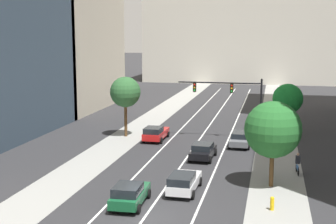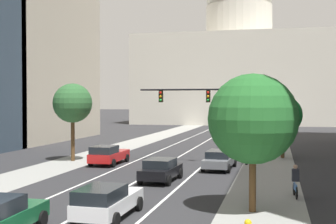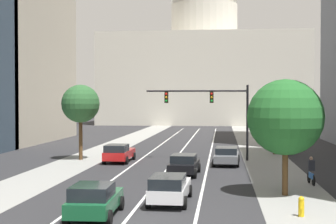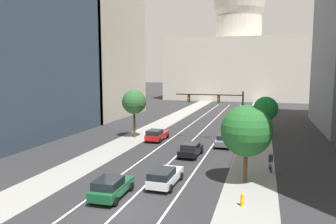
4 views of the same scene
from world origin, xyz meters
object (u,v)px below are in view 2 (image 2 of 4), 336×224
object	(u,v)px
car_gray	(219,159)
cyclist	(295,181)
street_tree_far_right	(253,119)
traffic_signal_mast	(211,105)
car_white	(107,201)
car_black	(161,169)
street_tree_near_right	(283,115)
street_tree_near_left	(73,103)
car_red	(108,155)
capitol_building	(239,63)

from	to	relation	value
car_gray	cyclist	xyz separation A→B (m)	(5.05, -8.90, 0.11)
car_gray	street_tree_far_right	bearing A→B (deg)	-163.80
traffic_signal_mast	cyclist	distance (m)	13.82
car_white	street_tree_far_right	world-z (taller)	street_tree_far_right
car_black	street_tree_near_right	xyz separation A→B (m)	(7.58, 13.97, 3.02)
car_black	street_tree_far_right	world-z (taller)	street_tree_far_right
car_black	car_white	bearing A→B (deg)	-177.32
street_tree_near_left	street_tree_far_right	bearing A→B (deg)	-42.69
car_black	traffic_signal_mast	size ratio (longest dim) A/B	0.48
car_black	car_gray	size ratio (longest dim) A/B	0.87
car_red	street_tree_near_left	size ratio (longest dim) A/B	0.72
traffic_signal_mast	street_tree_near_right	bearing A→B (deg)	42.40
street_tree_far_right	street_tree_near_left	size ratio (longest dim) A/B	0.97
car_red	traffic_signal_mast	bearing A→B (deg)	-72.68
car_gray	cyclist	distance (m)	10.23
cyclist	car_gray	bearing A→B (deg)	24.38
car_black	street_tree_near_left	xyz separation A→B (m)	(-9.55, 7.71, 4.07)
capitol_building	cyclist	distance (m)	82.93
street_tree_far_right	car_black	bearing A→B (deg)	132.12
traffic_signal_mast	street_tree_far_right	world-z (taller)	traffic_signal_mast
car_white	street_tree_far_right	distance (m)	7.44
car_white	street_tree_far_right	size ratio (longest dim) A/B	0.71
car_gray	car_red	world-z (taller)	car_red
street_tree_near_right	street_tree_near_left	world-z (taller)	street_tree_near_left
capitol_building	car_red	xyz separation A→B (m)	(-4.45, -71.98, -12.86)
cyclist	street_tree_near_right	distance (m)	17.22
car_red	street_tree_far_right	distance (m)	18.00
car_black	car_red	world-z (taller)	car_red
car_white	car_gray	world-z (taller)	car_white
cyclist	traffic_signal_mast	bearing A→B (deg)	22.21
car_black	cyclist	bearing A→B (deg)	-107.77
car_black	traffic_signal_mast	xyz separation A→B (m)	(1.91, 8.79, 3.93)
cyclist	car_black	bearing A→B (deg)	64.34
street_tree_near_right	street_tree_near_left	xyz separation A→B (m)	(-17.13, -6.26, 1.05)
street_tree_near_right	car_gray	bearing A→B (deg)	-119.78
car_black	capitol_building	bearing A→B (deg)	3.77
cyclist	street_tree_near_left	bearing A→B (deg)	53.45
street_tree_far_right	car_red	bearing A→B (deg)	132.42
cyclist	street_tree_far_right	bearing A→B (deg)	145.71
traffic_signal_mast	cyclist	xyz separation A→B (m)	(6.11, -11.78, -3.83)
capitol_building	street_tree_near_left	bearing A→B (deg)	-96.51
traffic_signal_mast	street_tree_far_right	bearing A→B (deg)	-75.16
capitol_building	cyclist	size ratio (longest dim) A/B	25.41
car_gray	street_tree_near_right	world-z (taller)	street_tree_near_right
car_gray	cyclist	world-z (taller)	cyclist
car_red	traffic_signal_mast	xyz separation A→B (m)	(7.83, 2.37, 3.89)
car_black	car_gray	distance (m)	6.61
car_black	street_tree_near_right	world-z (taller)	street_tree_near_right
capitol_building	traffic_signal_mast	world-z (taller)	capitol_building
street_tree_far_right	street_tree_near_left	distance (m)	21.16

